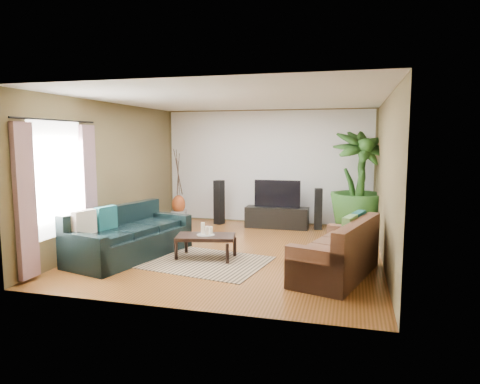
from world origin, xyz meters
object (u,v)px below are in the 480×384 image
(sofa_left, at_px, (131,233))
(sofa_right, at_px, (336,248))
(pedestal, at_px, (179,218))
(television, at_px, (277,194))
(speaker_left, at_px, (219,202))
(potted_plant, at_px, (359,183))
(side_table, at_px, (151,226))
(tv_stand, at_px, (277,217))
(coffee_table, at_px, (206,247))
(speaker_right, at_px, (318,209))
(vase, at_px, (179,204))

(sofa_left, xyz_separation_m, sofa_right, (3.43, -0.17, 0.00))
(pedestal, bearing_deg, sofa_left, -84.38)
(television, bearing_deg, sofa_left, -123.40)
(speaker_left, height_order, pedestal, speaker_left)
(potted_plant, bearing_deg, side_table, -160.50)
(sofa_right, height_order, tv_stand, sofa_right)
(television, distance_m, side_table, 2.90)
(sofa_left, bearing_deg, sofa_right, -78.35)
(tv_stand, bearing_deg, coffee_table, -104.72)
(sofa_right, distance_m, television, 3.54)
(sofa_right, relative_size, television, 1.73)
(speaker_right, bearing_deg, side_table, -160.94)
(tv_stand, bearing_deg, sofa_right, -65.80)
(coffee_table, bearing_deg, sofa_left, 179.09)
(television, relative_size, side_table, 2.05)
(coffee_table, bearing_deg, potted_plant, 33.64)
(sofa_right, relative_size, speaker_left, 1.73)
(pedestal, bearing_deg, potted_plant, 0.69)
(television, xyz_separation_m, potted_plant, (1.76, -0.26, 0.31))
(television, relative_size, pedestal, 3.08)
(speaker_left, bearing_deg, side_table, -97.05)
(television, height_order, speaker_right, television)
(tv_stand, distance_m, vase, 2.31)
(coffee_table, relative_size, potted_plant, 0.45)
(sofa_right, bearing_deg, side_table, -95.61)
(sofa_left, distance_m, side_table, 1.39)
(tv_stand, relative_size, speaker_right, 1.54)
(speaker_left, bearing_deg, coffee_table, -57.53)
(potted_plant, height_order, pedestal, potted_plant)
(tv_stand, xyz_separation_m, pedestal, (-2.28, -0.29, -0.07))
(sofa_right, relative_size, speaker_right, 1.96)
(sofa_right, height_order, coffee_table, sofa_right)
(sofa_right, relative_size, potted_plant, 0.83)
(sofa_left, bearing_deg, speaker_right, -29.03)
(television, xyz_separation_m, vase, (-2.28, -0.31, -0.29))
(sofa_right, relative_size, tv_stand, 1.27)
(speaker_right, distance_m, vase, 3.22)
(potted_plant, bearing_deg, speaker_left, 173.86)
(television, relative_size, vase, 2.40)
(coffee_table, xyz_separation_m, potted_plant, (2.50, 2.54, 0.89))
(tv_stand, bearing_deg, vase, -172.58)
(side_table, bearing_deg, pedestal, 89.42)
(television, bearing_deg, sofa_right, -66.07)
(coffee_table, bearing_deg, speaker_left, 91.33)
(sofa_left, relative_size, potted_plant, 1.02)
(speaker_right, bearing_deg, potted_plant, -28.87)
(sofa_left, height_order, pedestal, sofa_left)
(tv_stand, bearing_deg, potted_plant, -7.69)
(speaker_left, distance_m, side_table, 2.00)
(pedestal, bearing_deg, sofa_right, -38.10)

